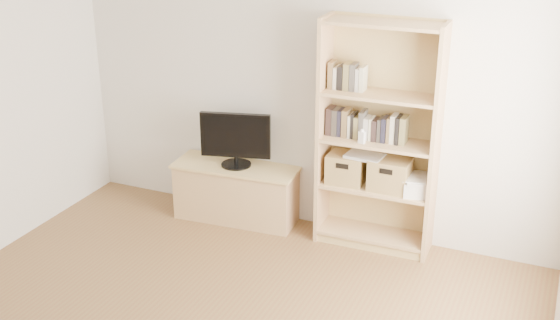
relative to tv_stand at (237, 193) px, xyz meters
The scene contains 11 objects.
back_wall 1.24m from the tv_stand, 18.54° to the left, with size 4.50×0.02×2.60m, color silver.
tv_stand is the anchor object (origin of this frame).
bookshelf 1.51m from the tv_stand, ahead, with size 0.99×0.35×1.99m, color tan.
television 0.53m from the tv_stand, ahead, with size 0.64×0.05×0.51m, color black.
books_row_mid 1.56m from the tv_stand, ahead, with size 0.87×0.17×0.23m, color #2E211F.
books_row_upper 1.65m from the tv_stand, ahead, with size 0.39×0.14×0.20m, color #2E211F.
baby_monitor 1.43m from the tv_stand, ahead, with size 0.05×0.03×0.10m, color white.
basket_left 1.14m from the tv_stand, ahead, with size 0.31×0.26×0.26m, color #9E7C47.
basket_right 1.50m from the tv_stand, ahead, with size 0.33×0.27×0.27m, color #9E7C47.
laptop 1.34m from the tv_stand, ahead, with size 0.31×0.22×0.02m, color silver.
magazine_stack 1.70m from the tv_stand, ahead, with size 0.19×0.27×0.13m, color silver.
Camera 1 is at (2.12, -3.02, 3.04)m, focal length 45.00 mm.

